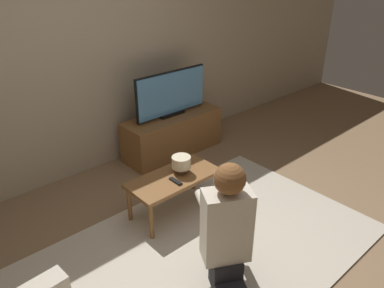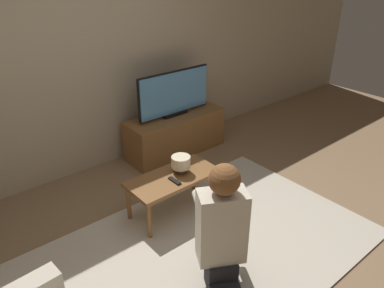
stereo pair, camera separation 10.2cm
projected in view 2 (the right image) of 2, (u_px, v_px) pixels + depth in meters
name	position (u px, v px, depth m)	size (l,w,h in m)	color
ground_plane	(201.00, 252.00, 3.16)	(10.00, 10.00, 0.00)	#896B4C
wall_back	(80.00, 57.00, 3.90)	(10.00, 0.06, 2.60)	tan
rug	(201.00, 252.00, 3.16)	(2.98, 1.84, 0.02)	beige
tv_stand	(175.00, 134.00, 4.68)	(1.26, 0.45, 0.50)	brown
tv	(174.00, 93.00, 4.44)	(1.01, 0.08, 0.55)	black
coffee_table	(173.00, 181.00, 3.51)	(0.87, 0.42, 0.40)	brown
person_kneeling	(222.00, 230.00, 2.61)	(0.63, 0.86, 1.04)	#232328
table_lamp	(181.00, 163.00, 3.50)	(0.18, 0.18, 0.17)	#4C3823
remote	(175.00, 181.00, 3.40)	(0.04, 0.15, 0.02)	black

